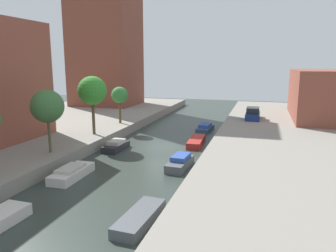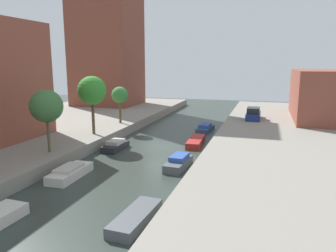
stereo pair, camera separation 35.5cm
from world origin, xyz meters
name	(u,v)px [view 1 (the left image)]	position (x,y,z in m)	size (l,w,h in m)	color
ground_plane	(159,147)	(0.00, 0.00, 0.00)	(84.00, 84.00, 0.00)	#2D3833
quay_left	(28,133)	(-15.00, 0.00, 0.50)	(20.00, 64.00, 1.00)	gray
quay_right	(330,154)	(15.00, 0.00, 0.50)	(20.00, 64.00, 1.00)	gray
apartment_tower_far	(105,28)	(-16.00, 21.04, 13.57)	(10.00, 8.81, 25.14)	brown
low_block_right	(335,95)	(18.00, 16.10, 4.05)	(10.00, 14.96, 6.10)	brown
street_tree_1	(47,106)	(-6.65, -7.57, 4.67)	(2.57, 2.57, 4.97)	#4E4931
street_tree_2	(92,91)	(-6.65, -0.56, 5.30)	(2.81, 2.81, 5.74)	#4D402A
street_tree_3	(120,95)	(-6.65, 5.68, 4.26)	(1.91, 1.91, 4.27)	brown
parked_car	(253,114)	(8.23, 12.94, 1.62)	(1.72, 4.36, 1.50)	navy
moored_boat_left_1	(72,173)	(-3.32, -9.86, 0.38)	(1.57, 4.01, 0.86)	beige
moored_boat_left_2	(116,146)	(-3.57, -2.06, 0.38)	(1.45, 3.28, 0.91)	#232328
moored_boat_right_1	(140,218)	(3.68, -14.65, 0.28)	(1.58, 4.09, 0.56)	#4C5156
moored_boat_right_2	(180,163)	(3.47, -5.51, 0.42)	(1.54, 3.66, 0.99)	#4C5156
moored_boat_right_3	(196,142)	(3.23, 1.94, 0.31)	(1.53, 4.64, 0.63)	maroon
moored_boat_right_4	(205,128)	(2.93, 8.69, 0.36)	(1.67, 3.74, 0.87)	#33476B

